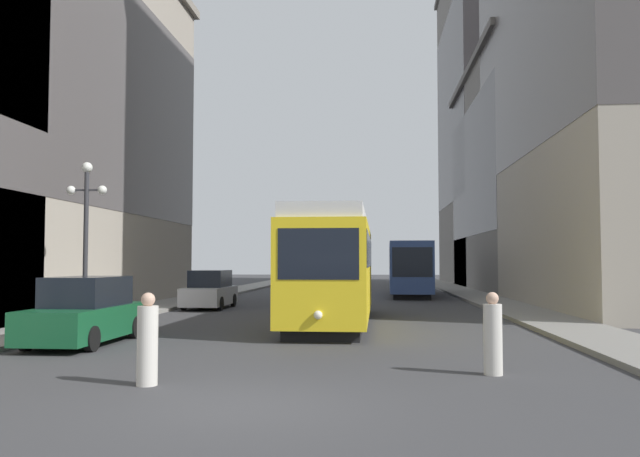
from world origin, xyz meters
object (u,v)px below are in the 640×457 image
(parked_car_left_mid, at_px, (210,291))
(pedestrian_crossing_far, at_px, (147,342))
(parked_car_left_near, at_px, (86,313))
(streetcar, at_px, (334,265))
(lamp_post_left_near, at_px, (86,217))
(pedestrian_crossing_near, at_px, (493,336))
(transit_bus, at_px, (409,266))

(parked_car_left_mid, relative_size, pedestrian_crossing_far, 2.59)
(parked_car_left_near, bearing_deg, parked_car_left_mid, 90.55)
(streetcar, distance_m, lamp_post_left_near, 8.76)
(parked_car_left_mid, bearing_deg, parked_car_left_near, -89.70)
(pedestrian_crossing_near, xyz_separation_m, pedestrian_crossing_far, (-6.43, -1.60, 0.02))
(pedestrian_crossing_far, bearing_deg, parked_car_left_mid, 176.17)
(pedestrian_crossing_far, bearing_deg, parked_car_left_near, -160.98)
(streetcar, bearing_deg, pedestrian_crossing_near, -69.41)
(streetcar, relative_size, parked_car_left_mid, 2.85)
(parked_car_left_mid, distance_m, pedestrian_crossing_near, 19.95)
(parked_car_left_near, distance_m, lamp_post_left_near, 5.30)
(parked_car_left_mid, height_order, pedestrian_crossing_near, parked_car_left_mid)
(parked_car_left_near, bearing_deg, transit_bus, 69.15)
(pedestrian_crossing_near, relative_size, pedestrian_crossing_far, 0.97)
(streetcar, height_order, lamp_post_left_near, lamp_post_left_near)
(parked_car_left_mid, bearing_deg, streetcar, -46.87)
(parked_car_left_mid, xyz_separation_m, pedestrian_crossing_far, (3.72, -18.78, -0.06))
(parked_car_left_near, xyz_separation_m, lamp_post_left_near, (-1.90, 4.01, 2.90))
(streetcar, xyz_separation_m, parked_car_left_mid, (-6.37, 6.87, -1.26))
(streetcar, distance_m, pedestrian_crossing_near, 11.06)
(pedestrian_crossing_near, bearing_deg, parked_car_left_near, -151.55)
(transit_bus, bearing_deg, pedestrian_crossing_far, -100.29)
(transit_bus, distance_m, lamp_post_left_near, 25.17)
(parked_car_left_near, relative_size, parked_car_left_mid, 1.05)
(pedestrian_crossing_near, bearing_deg, parked_car_left_mid, 170.09)
(transit_bus, xyz_separation_m, pedestrian_crossing_near, (-0.04, -29.91, -1.19))
(parked_car_left_mid, distance_m, lamp_post_left_near, 9.89)
(parked_car_left_near, xyz_separation_m, pedestrian_crossing_near, (10.15, -3.91, -0.09))
(streetcar, relative_size, lamp_post_left_near, 2.25)
(pedestrian_crossing_near, bearing_deg, pedestrian_crossing_far, -116.52)
(streetcar, height_order, parked_car_left_mid, streetcar)
(parked_car_left_mid, bearing_deg, pedestrian_crossing_near, -59.12)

